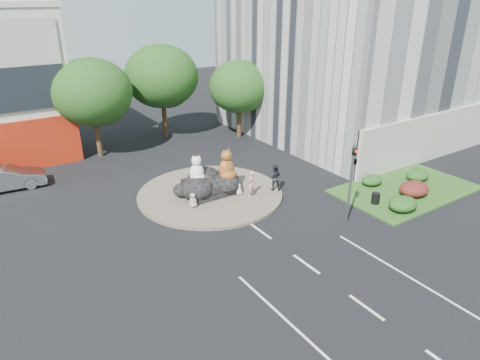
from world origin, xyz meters
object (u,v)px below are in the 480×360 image
object	(u,v)px
litter_bin	(376,198)
cat_tabby	(226,164)
pedestrian_pink	(251,184)
parked_car	(7,178)
kitten_calico	(193,200)
pedestrian_dark	(275,177)
cat_white	(197,169)
kitten_white	(239,189)

from	to	relation	value
litter_bin	cat_tabby	bearing A→B (deg)	136.44
cat_tabby	pedestrian_pink	xyz separation A→B (m)	(0.93, -1.60, -1.10)
pedestrian_pink	parked_car	xyz separation A→B (m)	(-13.57, 10.82, -0.27)
parked_car	kitten_calico	bearing A→B (deg)	-130.37
pedestrian_dark	litter_bin	distance (m)	6.86
cat_white	litter_bin	distance (m)	12.04
kitten_white	litter_bin	xyz separation A→B (m)	(6.84, -6.02, -0.12)
kitten_calico	litter_bin	xyz separation A→B (m)	(10.35, -6.07, -0.21)
kitten_calico	pedestrian_pink	xyz separation A→B (m)	(4.02, -0.76, 0.41)
kitten_white	litter_bin	world-z (taller)	kitten_white
kitten_white	litter_bin	bearing A→B (deg)	-72.43
pedestrian_dark	litter_bin	bearing A→B (deg)	167.06
cat_tabby	cat_white	bearing A→B (deg)	145.75
parked_car	kitten_white	bearing A→B (deg)	-121.63
kitten_white	pedestrian_dark	world-z (taller)	pedestrian_dark
pedestrian_pink	pedestrian_dark	xyz separation A→B (m)	(1.99, -0.04, 0.04)
pedestrian_pink	parked_car	bearing A→B (deg)	-67.64
cat_tabby	kitten_white	xyz separation A→B (m)	(0.42, -0.88, -1.60)
kitten_calico	kitten_white	distance (m)	3.51
kitten_calico	pedestrian_dark	xyz separation A→B (m)	(6.00, -0.81, 0.45)
pedestrian_dark	litter_bin	size ratio (longest dim) A/B	2.56
cat_tabby	kitten_calico	bearing A→B (deg)	-177.42
kitten_calico	pedestrian_dark	world-z (taller)	pedestrian_dark
kitten_calico	pedestrian_dark	size ratio (longest dim) A/B	0.52
pedestrian_pink	parked_car	world-z (taller)	pedestrian_pink
kitten_white	parked_car	distance (m)	16.52
parked_car	cat_tabby	bearing A→B (deg)	-120.02
kitten_white	parked_car	xyz separation A→B (m)	(-13.07, 10.10, 0.23)
pedestrian_pink	pedestrian_dark	world-z (taller)	pedestrian_dark
litter_bin	pedestrian_dark	bearing A→B (deg)	129.53
pedestrian_dark	parked_car	xyz separation A→B (m)	(-15.56, 10.86, -0.31)
kitten_calico	kitten_white	size ratio (longest dim) A/B	1.22
cat_tabby	pedestrian_pink	world-z (taller)	cat_tabby
cat_white	parked_car	distance (m)	13.73
cat_tabby	pedestrian_dark	size ratio (longest dim) A/B	1.17
pedestrian_dark	parked_car	distance (m)	18.97
kitten_white	litter_bin	size ratio (longest dim) A/B	1.10
pedestrian_pink	kitten_white	bearing A→B (deg)	-83.81
kitten_calico	litter_bin	bearing A→B (deg)	3.40
kitten_white	pedestrian_pink	bearing A→B (deg)	-85.77
cat_tabby	pedestrian_dark	xyz separation A→B (m)	(2.92, -1.64, -1.06)
pedestrian_dark	litter_bin	xyz separation A→B (m)	(4.35, -5.27, -0.66)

